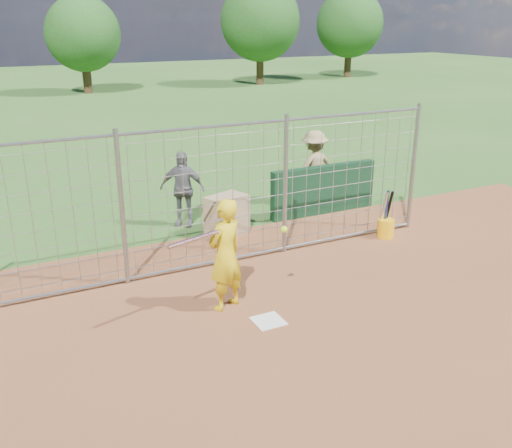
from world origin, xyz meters
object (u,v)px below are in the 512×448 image
batter (225,255)px  bucket_with_bats (386,226)px  bystander_c (314,167)px  equipment_bin (227,215)px  bystander_b (182,189)px

batter → bucket_with_bats: batter is taller
bystander_c → bucket_with_bats: size_ratio=1.78×
batter → bystander_c: size_ratio=1.00×
bystander_c → equipment_bin: (-2.68, -0.96, -0.47)m
bystander_c → equipment_bin: size_ratio=2.17×
bystander_b → bucket_with_bats: (3.39, -2.51, -0.56)m
batter → bystander_c: 5.56m
bystander_b → equipment_bin: bystander_b is taller
bystander_c → equipment_bin: 2.89m
bystander_c → equipment_bin: bystander_c is taller
batter → bystander_b: batter is taller
batter → bystander_b: 3.84m
bystander_b → equipment_bin: 1.15m
batter → bystander_c: batter is taller
bystander_c → bucket_with_bats: bystander_c is taller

